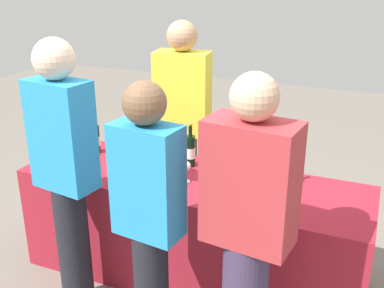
% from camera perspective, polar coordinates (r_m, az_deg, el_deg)
% --- Properties ---
extents(ground_plane, '(12.00, 12.00, 0.00)m').
position_cam_1_polar(ground_plane, '(3.56, 0.00, -15.56)').
color(ground_plane, slate).
extents(tasting_table, '(2.37, 0.73, 0.77)m').
position_cam_1_polar(tasting_table, '(3.34, 0.00, -10.23)').
color(tasting_table, maroon).
rests_on(tasting_table, ground_plane).
extents(wine_bottle_0, '(0.08, 0.08, 0.31)m').
position_cam_1_polar(wine_bottle_0, '(3.62, -11.84, 0.62)').
color(wine_bottle_0, black).
rests_on(wine_bottle_0, tasting_table).
extents(wine_bottle_1, '(0.07, 0.07, 0.32)m').
position_cam_1_polar(wine_bottle_1, '(3.30, -0.21, -0.81)').
color(wine_bottle_1, black).
rests_on(wine_bottle_1, tasting_table).
extents(wine_bottle_2, '(0.07, 0.07, 0.32)m').
position_cam_1_polar(wine_bottle_2, '(3.14, 6.36, -2.26)').
color(wine_bottle_2, black).
rests_on(wine_bottle_2, tasting_table).
extents(wine_bottle_3, '(0.08, 0.08, 0.32)m').
position_cam_1_polar(wine_bottle_3, '(3.06, 10.46, -3.14)').
color(wine_bottle_3, black).
rests_on(wine_bottle_3, tasting_table).
extents(wine_glass_0, '(0.07, 0.07, 0.15)m').
position_cam_1_polar(wine_glass_0, '(3.16, -8.71, -2.39)').
color(wine_glass_0, silver).
rests_on(wine_glass_0, tasting_table).
extents(wine_glass_1, '(0.07, 0.07, 0.15)m').
position_cam_1_polar(wine_glass_1, '(3.07, -0.77, -2.83)').
color(wine_glass_1, silver).
rests_on(wine_glass_1, tasting_table).
extents(wine_glass_2, '(0.07, 0.07, 0.14)m').
position_cam_1_polar(wine_glass_2, '(2.90, 3.07, -4.52)').
color(wine_glass_2, silver).
rests_on(wine_glass_2, tasting_table).
extents(wine_glass_3, '(0.07, 0.07, 0.15)m').
position_cam_1_polar(wine_glass_3, '(2.91, 7.33, -4.49)').
color(wine_glass_3, silver).
rests_on(wine_glass_3, tasting_table).
extents(wine_glass_4, '(0.07, 0.07, 0.13)m').
position_cam_1_polar(wine_glass_4, '(2.79, 9.73, -6.07)').
color(wine_glass_4, silver).
rests_on(wine_glass_4, tasting_table).
extents(server_pouring, '(0.45, 0.28, 1.75)m').
position_cam_1_polar(server_pouring, '(3.72, -1.15, 2.66)').
color(server_pouring, brown).
rests_on(server_pouring, ground_plane).
extents(guest_0, '(0.40, 0.26, 1.77)m').
position_cam_1_polar(guest_0, '(2.88, -15.22, -3.12)').
color(guest_0, black).
rests_on(guest_0, ground_plane).
extents(guest_1, '(0.37, 0.23, 1.62)m').
position_cam_1_polar(guest_1, '(2.46, -5.31, -8.93)').
color(guest_1, black).
rests_on(guest_1, ground_plane).
extents(guest_2, '(0.46, 0.29, 1.70)m').
position_cam_1_polar(guest_2, '(2.35, 6.88, -10.19)').
color(guest_2, '#3F3351').
rests_on(guest_2, ground_plane).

